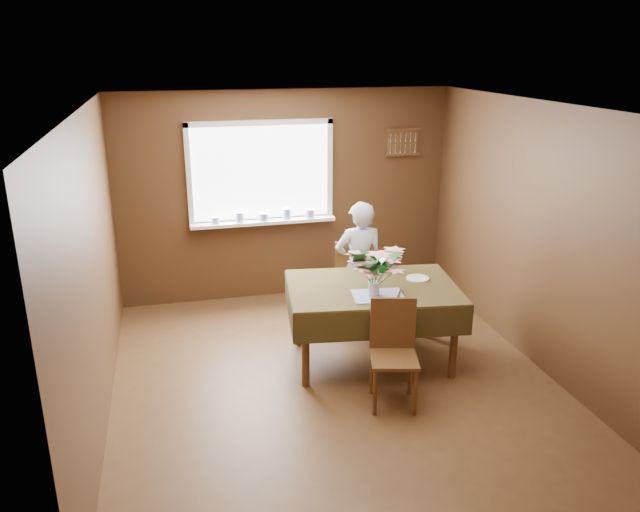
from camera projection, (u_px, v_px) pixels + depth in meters
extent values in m
plane|color=#4F321B|center=(334.00, 381.00, 5.82)|extent=(4.50, 4.50, 0.00)
plane|color=white|center=(336.00, 107.00, 5.01)|extent=(4.50, 4.50, 0.00)
plane|color=brown|center=(286.00, 196.00, 7.49)|extent=(4.00, 0.00, 4.00)
plane|color=brown|center=(445.00, 383.00, 3.35)|extent=(4.00, 0.00, 4.00)
plane|color=brown|center=(93.00, 273.00, 4.96)|extent=(0.00, 4.50, 4.50)
plane|color=brown|center=(540.00, 238.00, 5.87)|extent=(0.00, 4.50, 4.50)
cube|color=white|center=(261.00, 173.00, 7.31)|extent=(1.60, 0.01, 1.10)
cube|color=white|center=(259.00, 123.00, 7.11)|extent=(1.72, 0.06, 0.06)
cube|color=white|center=(262.00, 221.00, 7.48)|extent=(1.72, 0.06, 0.06)
cube|color=white|center=(189.00, 177.00, 7.10)|extent=(0.06, 0.06, 1.22)
cube|color=white|center=(329.00, 170.00, 7.48)|extent=(0.06, 0.06, 1.22)
cube|color=white|center=(263.00, 222.00, 7.41)|extent=(1.72, 0.20, 0.04)
cylinder|color=white|center=(215.00, 220.00, 7.25)|extent=(0.09, 0.09, 0.08)
cylinder|color=white|center=(240.00, 217.00, 7.30)|extent=(0.11, 0.11, 0.12)
cylinder|color=white|center=(263.00, 217.00, 7.37)|extent=(0.12, 0.12, 0.09)
cylinder|color=white|center=(287.00, 214.00, 7.43)|extent=(0.10, 0.10, 0.13)
cylinder|color=white|center=(310.00, 213.00, 7.50)|extent=(0.11, 0.11, 0.10)
cube|color=brown|center=(402.00, 142.00, 7.60)|extent=(0.40, 0.03, 0.30)
cube|color=brown|center=(403.00, 130.00, 7.54)|extent=(0.44, 0.04, 0.03)
cube|color=brown|center=(402.00, 154.00, 7.63)|extent=(0.44, 0.04, 0.03)
cylinder|color=brown|center=(306.00, 350.00, 5.62)|extent=(0.07, 0.07, 0.73)
cylinder|color=brown|center=(454.00, 342.00, 5.77)|extent=(0.07, 0.07, 0.73)
cylinder|color=brown|center=(298.00, 311.00, 6.43)|extent=(0.07, 0.07, 0.73)
cylinder|color=brown|center=(428.00, 305.00, 6.58)|extent=(0.07, 0.07, 0.73)
cube|color=brown|center=(373.00, 289.00, 5.98)|extent=(1.66, 1.22, 0.04)
cube|color=#2D2510|center=(373.00, 287.00, 5.97)|extent=(1.73, 1.29, 0.01)
cube|color=#2D2510|center=(384.00, 325.00, 5.50)|extent=(1.60, 0.22, 0.29)
cube|color=#2D2510|center=(362.00, 281.00, 6.53)|extent=(1.60, 0.22, 0.29)
cube|color=#2D2510|center=(289.00, 305.00, 5.93)|extent=(0.15, 1.09, 0.29)
cube|color=#2D2510|center=(453.00, 297.00, 6.10)|extent=(0.15, 1.09, 0.29)
cube|color=#4A90D2|center=(378.00, 296.00, 5.72)|extent=(0.50, 0.40, 0.01)
cylinder|color=brown|center=(372.00, 296.00, 7.19)|extent=(0.04, 0.04, 0.45)
cylinder|color=brown|center=(341.00, 294.00, 7.24)|extent=(0.04, 0.04, 0.45)
cylinder|color=brown|center=(370.00, 308.00, 6.85)|extent=(0.04, 0.04, 0.45)
cylinder|color=brown|center=(337.00, 307.00, 6.90)|extent=(0.04, 0.04, 0.45)
cube|color=brown|center=(355.00, 281.00, 6.97)|extent=(0.55, 0.55, 0.03)
cube|color=brown|center=(354.00, 265.00, 6.70)|extent=(0.40, 0.19, 0.50)
cylinder|color=brown|center=(375.00, 393.00, 5.22)|extent=(0.04, 0.04, 0.42)
cylinder|color=brown|center=(415.00, 393.00, 5.22)|extent=(0.04, 0.04, 0.42)
cylinder|color=brown|center=(372.00, 373.00, 5.54)|extent=(0.04, 0.04, 0.42)
cylinder|color=brown|center=(410.00, 373.00, 5.54)|extent=(0.04, 0.04, 0.42)
cube|color=brown|center=(394.00, 359.00, 5.30)|extent=(0.48, 0.48, 0.03)
cube|color=brown|center=(393.00, 323.00, 5.40)|extent=(0.39, 0.13, 0.47)
imported|color=white|center=(359.00, 267.00, 6.69)|extent=(0.55, 0.38, 1.43)
cylinder|color=white|center=(374.00, 289.00, 5.72)|extent=(0.11, 0.11, 0.13)
cylinder|color=#33662D|center=(374.00, 278.00, 5.68)|extent=(0.06, 0.06, 0.10)
cylinder|color=white|center=(417.00, 278.00, 6.14)|extent=(0.24, 0.24, 0.01)
cube|color=silver|center=(399.00, 294.00, 5.75)|extent=(0.13, 0.22, 0.00)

